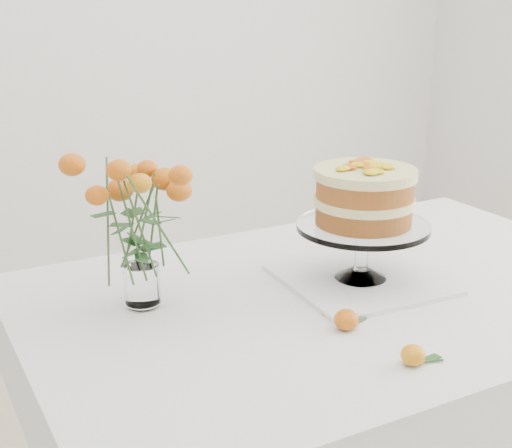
{
  "coord_description": "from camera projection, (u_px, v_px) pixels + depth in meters",
  "views": [
    {
      "loc": [
        -0.88,
        -1.19,
        1.38
      ],
      "look_at": [
        -0.19,
        0.07,
        0.92
      ],
      "focal_mm": 50.0,
      "sensor_mm": 36.0,
      "label": 1
    }
  ],
  "objects": [
    {
      "name": "loose_rose_near",
      "position": [
        413.0,
        355.0,
        1.26
      ],
      "size": [
        0.08,
        0.04,
        0.04
      ],
      "rotation": [
        0.0,
        0.0,
        -0.33
      ],
      "color": "orange",
      "rests_on": "table"
    },
    {
      "name": "stray_petal_a",
      "position": [
        328.0,
        315.0,
        1.45
      ],
      "size": [
        0.03,
        0.02,
        0.0
      ],
      "primitive_type": "ellipsoid",
      "color": "yellow",
      "rests_on": "table"
    },
    {
      "name": "napkin",
      "position": [
        360.0,
        280.0,
        1.62
      ],
      "size": [
        0.35,
        0.35,
        0.01
      ],
      "primitive_type": "cube",
      "rotation": [
        0.0,
        0.0,
        -0.05
      ],
      "color": "white",
      "rests_on": "table"
    },
    {
      "name": "rose_vase",
      "position": [
        138.0,
        207.0,
        1.43
      ],
      "size": [
        0.26,
        0.26,
        0.37
      ],
      "rotation": [
        0.0,
        0.0,
        0.1
      ],
      "color": "white",
      "rests_on": "table"
    },
    {
      "name": "stray_petal_b",
      "position": [
        379.0,
        313.0,
        1.46
      ],
      "size": [
        0.03,
        0.02,
        0.0
      ],
      "primitive_type": "ellipsoid",
      "color": "yellow",
      "rests_on": "table"
    },
    {
      "name": "loose_rose_far",
      "position": [
        346.0,
        320.0,
        1.39
      ],
      "size": [
        0.09,
        0.05,
        0.04
      ],
      "rotation": [
        0.0,
        0.0,
        0.26
      ],
      "color": "red",
      "rests_on": "table"
    },
    {
      "name": "table",
      "position": [
        346.0,
        321.0,
        1.61
      ],
      "size": [
        1.43,
        0.93,
        0.76
      ],
      "color": "tan",
      "rests_on": "ground"
    },
    {
      "name": "cake_stand",
      "position": [
        364.0,
        202.0,
        1.56
      ],
      "size": [
        0.3,
        0.3,
        0.27
      ],
      "rotation": [
        0.0,
        0.0,
        0.32
      ],
      "color": "white",
      "rests_on": "napkin"
    }
  ]
}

